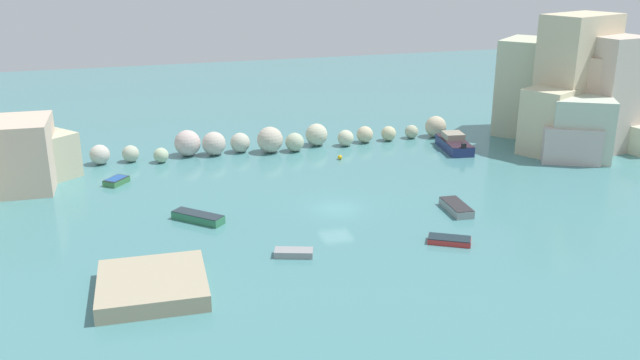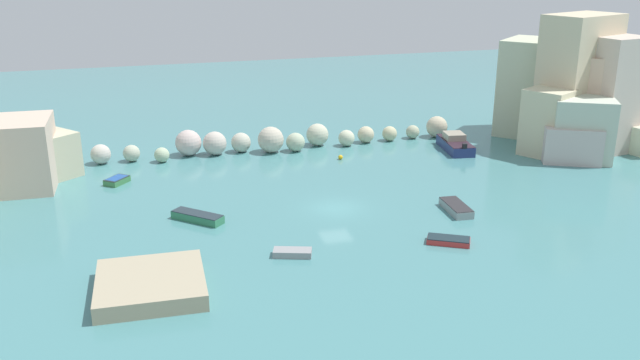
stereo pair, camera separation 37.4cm
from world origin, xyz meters
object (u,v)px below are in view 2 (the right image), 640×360
channel_buoy (340,157)px  moored_boat_3 (456,208)px  moored_boat_2 (292,253)px  moored_boat_0 (117,180)px  moored_boat_4 (198,217)px  moored_boat_5 (449,240)px  moored_boat_1 (455,144)px  stone_dock (151,284)px

channel_buoy → moored_boat_3: 17.08m
moored_boat_2 → channel_buoy: bearing=82.5°
moored_boat_0 → moored_boat_4: 12.65m
channel_buoy → moored_boat_2: bearing=-116.8°
moored_boat_4 → moored_boat_5: size_ratio=1.19×
moored_boat_5 → moored_boat_4: bearing=-179.3°
moored_boat_1 → moored_boat_4: 31.22m
channel_buoy → moored_boat_3: size_ratio=0.12×
channel_buoy → moored_boat_5: 22.06m
channel_buoy → moored_boat_2: moored_boat_2 is taller
stone_dock → moored_boat_1: bearing=35.0°
stone_dock → moored_boat_0: stone_dock is taller
moored_boat_1 → moored_boat_2: moored_boat_1 is taller
stone_dock → moored_boat_2: size_ratio=2.32×
moored_boat_0 → stone_dock: bearing=-135.6°
moored_boat_2 → moored_boat_3: size_ratio=0.74×
moored_boat_2 → moored_boat_5: size_ratio=0.87×
moored_boat_0 → channel_buoy: bearing=-46.6°
moored_boat_0 → moored_boat_4: bearing=-112.1°
moored_boat_0 → moored_boat_1: 34.62m
stone_dock → channel_buoy: bearing=49.1°
moored_boat_1 → moored_boat_4: (-28.75, -12.16, -0.35)m
moored_boat_5 → moored_boat_3: bearing=88.2°
moored_boat_2 → stone_dock: bearing=-145.9°
moored_boat_2 → moored_boat_4: bearing=142.4°
channel_buoy → moored_boat_1: size_ratio=0.07×
stone_dock → moored_boat_1: size_ratio=1.05×
channel_buoy → moored_boat_1: moored_boat_1 is taller
channel_buoy → moored_boat_2: size_ratio=0.16×
moored_boat_4 → moored_boat_3: bearing=-146.4°
channel_buoy → moored_boat_5: size_ratio=0.14×
channel_buoy → moored_boat_1: bearing=-1.1°
channel_buoy → moored_boat_5: channel_buoy is taller
moored_boat_5 → moored_boat_0: bearing=168.0°
moored_boat_4 → moored_boat_1: bearing=-112.0°
moored_boat_2 → moored_boat_3: bearing=35.4°
moored_boat_1 → moored_boat_3: moored_boat_1 is taller
moored_boat_3 → moored_boat_0: bearing=-115.6°
moored_boat_0 → moored_boat_3: 30.34m
channel_buoy → moored_boat_4: 20.24m
moored_boat_3 → moored_boat_4: 20.74m
stone_dock → channel_buoy: 30.92m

